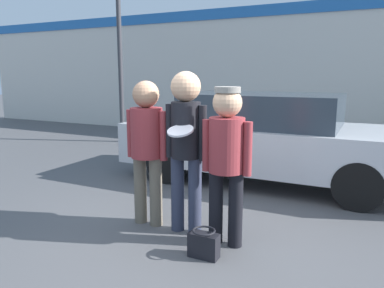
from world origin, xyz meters
The scene contains 8 objects.
ground_plane centered at (0.00, 0.00, 0.00)m, with size 56.00×56.00×0.00m, color #4C4C4F.
storefront_building centered at (0.00, 7.07, 1.85)m, with size 24.00×0.22×3.64m.
person_left centered at (-0.60, 0.19, 1.03)m, with size 0.54×0.37×1.71m.
person_middle_with_frisbee centered at (-0.08, 0.18, 1.10)m, with size 0.49×0.54×1.82m.
person_right centered at (0.44, 0.07, 1.00)m, with size 0.54×0.37×1.66m.
parked_car_near centered at (0.16, 2.64, 0.75)m, with size 4.71×1.89×1.47m.
street_lamp centered at (-3.98, 4.63, 3.31)m, with size 1.46×0.35×5.29m.
handbag centered at (0.36, -0.30, 0.14)m, with size 0.30×0.23×0.29m.
Camera 1 is at (1.76, -3.44, 1.79)m, focal length 35.00 mm.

